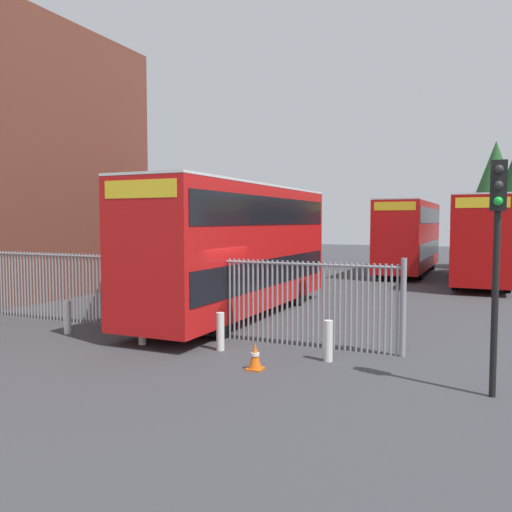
% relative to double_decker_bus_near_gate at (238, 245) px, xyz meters
% --- Properties ---
extents(ground_plane, '(100.00, 100.00, 0.00)m').
position_rel_double_decker_bus_near_gate_xyz_m(ground_plane, '(0.30, 4.78, -2.42)').
color(ground_plane, '#3D3D42').
extents(palisade_fence, '(13.72, 0.14, 2.35)m').
position_rel_double_decker_bus_near_gate_xyz_m(palisade_fence, '(-0.84, -3.22, -1.24)').
color(palisade_fence, gray).
rests_on(palisade_fence, ground).
extents(double_decker_bus_near_gate, '(2.54, 10.81, 4.42)m').
position_rel_double_decker_bus_near_gate_xyz_m(double_decker_bus_near_gate, '(0.00, 0.00, 0.00)').
color(double_decker_bus_near_gate, red).
rests_on(double_decker_bus_near_gate, ground).
extents(double_decker_bus_behind_fence_left, '(2.54, 10.81, 4.42)m').
position_rel_double_decker_bus_near_gate_xyz_m(double_decker_bus_behind_fence_left, '(-3.66, 10.64, 0.00)').
color(double_decker_bus_behind_fence_left, red).
rests_on(double_decker_bus_behind_fence_left, ground).
extents(double_decker_bus_behind_fence_right, '(2.54, 10.81, 4.42)m').
position_rel_double_decker_bus_near_gate_xyz_m(double_decker_bus_behind_fence_right, '(7.40, 13.55, 0.00)').
color(double_decker_bus_behind_fence_right, '#B70C0C').
rests_on(double_decker_bus_behind_fence_right, ground).
extents(double_decker_bus_far_back, '(2.54, 10.81, 4.42)m').
position_rel_double_decker_bus_near_gate_xyz_m(double_decker_bus_far_back, '(3.14, 17.34, 0.00)').
color(double_decker_bus_far_back, red).
rests_on(double_decker_bus_far_back, ground).
extents(bollard_near_left, '(0.20, 0.20, 0.95)m').
position_rel_double_decker_bus_near_gate_xyz_m(bollard_near_left, '(-3.19, -4.60, -1.95)').
color(bollard_near_left, silver).
rests_on(bollard_near_left, ground).
extents(bollard_center_front, '(0.20, 0.20, 0.95)m').
position_rel_double_decker_bus_near_gate_xyz_m(bollard_center_front, '(-0.44, -4.79, -1.95)').
color(bollard_center_front, silver).
rests_on(bollard_center_front, ground).
extents(bollard_near_right, '(0.20, 0.20, 0.95)m').
position_rel_double_decker_bus_near_gate_xyz_m(bollard_near_right, '(1.72, -4.50, -1.95)').
color(bollard_near_right, silver).
rests_on(bollard_near_right, ground).
extents(bollard_far_right, '(0.20, 0.20, 0.95)m').
position_rel_double_decker_bus_near_gate_xyz_m(bollard_far_right, '(4.47, -4.38, -1.95)').
color(bollard_far_right, silver).
rests_on(bollard_far_right, ground).
extents(traffic_cone_by_gate, '(0.34, 0.34, 0.59)m').
position_rel_double_decker_bus_near_gate_xyz_m(traffic_cone_by_gate, '(3.22, -5.70, -2.13)').
color(traffic_cone_by_gate, orange).
rests_on(traffic_cone_by_gate, ground).
extents(traffic_light_kerbside, '(0.28, 0.33, 4.30)m').
position_rel_double_decker_bus_near_gate_xyz_m(traffic_light_kerbside, '(7.91, -5.50, 0.56)').
color(traffic_light_kerbside, black).
rests_on(traffic_light_kerbside, ground).
extents(tree_tall_back, '(3.62, 3.62, 7.48)m').
position_rel_double_decker_bus_near_gate_xyz_m(tree_tall_back, '(8.22, 24.01, 2.45)').
color(tree_tall_back, '#4C3823').
rests_on(tree_tall_back, ground).
extents(tree_short_side, '(3.91, 3.91, 8.53)m').
position_rel_double_decker_bus_near_gate_xyz_m(tree_short_side, '(7.88, 22.60, 3.30)').
color(tree_short_side, '#4C3823').
rests_on(tree_short_side, ground).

